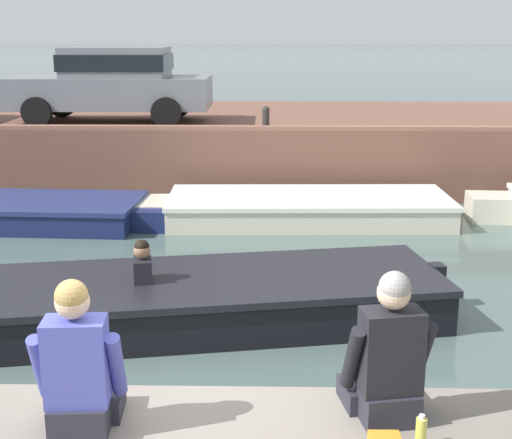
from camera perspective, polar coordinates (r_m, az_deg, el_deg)
The scene contains 11 objects.
ground_plane at distance 9.61m, azimuth -2.73°, elevation -5.11°, with size 400.00×400.00×0.00m, color #4C605B.
far_quay_wall at distance 16.89m, azimuth -1.04°, elevation 6.08°, with size 60.00×6.00×1.42m, color brown.
far_wall_coping at distance 13.94m, azimuth -1.50°, elevation 7.35°, with size 60.00×0.24×0.08m, color #925F4C.
boat_moored_west_navy at distance 13.21m, azimuth -19.32°, elevation 0.60°, with size 6.21×2.02×0.44m.
boat_moored_central_cream at distance 12.67m, azimuth 3.14°, elevation 0.90°, with size 5.94×2.04×0.46m.
motorboat_passing at distance 8.29m, azimuth -5.27°, elevation -6.46°, with size 6.47×2.68×1.03m.
car_left_inner_grey at distance 15.40m, azimuth -11.40°, elevation 10.79°, with size 4.17×1.94×1.54m.
mooring_bollard_mid at distance 14.03m, azimuth 0.79°, elevation 8.22°, with size 0.15×0.15×0.45m.
person_seated_left at distance 4.41m, azimuth -13.99°, elevation -11.76°, with size 0.55×0.55×0.97m.
person_seated_right at distance 4.48m, azimuth 10.48°, elevation -11.09°, with size 0.57×0.58×0.97m.
bottle_drink at distance 4.35m, azimuth 13.06°, elevation -16.23°, with size 0.06×0.06×0.20m.
Camera 1 is at (0.63, -4.34, 3.26)m, focal length 50.00 mm.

